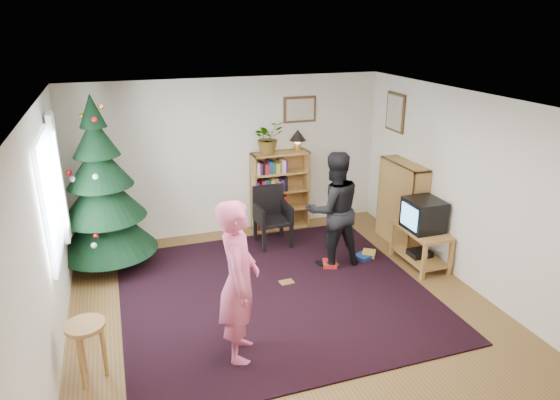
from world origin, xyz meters
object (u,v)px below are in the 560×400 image
object	(u,v)px
tv_stand	(421,244)
person_standing	(239,282)
bookshelf_back	(280,190)
potted_plant	(268,137)
person_by_chair	(333,210)
table_lamp	(298,137)
stool	(86,337)
picture_right	(395,112)
crt_tv	(424,215)
picture_back	(300,109)
armchair	(271,213)
christmas_tree	(103,199)
bookshelf_right	(402,203)

from	to	relation	value
tv_stand	person_standing	distance (m)	3.21
bookshelf_back	tv_stand	bearing A→B (deg)	-53.19
bookshelf_back	person_standing	size ratio (longest dim) A/B	0.75
bookshelf_back	person_standing	world-z (taller)	person_standing
potted_plant	bookshelf_back	bearing A→B (deg)	0.00
person_standing	person_by_chair	world-z (taller)	person_standing
table_lamp	stool	bearing A→B (deg)	-137.52
bookshelf_back	potted_plant	size ratio (longest dim) A/B	2.47
picture_right	crt_tv	bearing A→B (deg)	-100.83
potted_plant	table_lamp	bearing A→B (deg)	0.00
potted_plant	stool	bearing A→B (deg)	-132.77
picture_back	bookshelf_back	world-z (taller)	picture_back
person_standing	person_by_chair	distance (m)	2.37
bookshelf_back	potted_plant	bearing A→B (deg)	180.00
crt_tv	armchair	bearing A→B (deg)	141.96
bookshelf_back	crt_tv	distance (m)	2.42
stool	person_by_chair	bearing A→B (deg)	24.59
stool	table_lamp	bearing A→B (deg)	42.48
potted_plant	armchair	bearing A→B (deg)	-103.98
stool	person_by_chair	distance (m)	3.58
potted_plant	christmas_tree	bearing A→B (deg)	-167.32
armchair	picture_back	bearing A→B (deg)	42.36
christmas_tree	stool	bearing A→B (deg)	-95.24
stool	table_lamp	xyz separation A→B (m)	(3.27, 2.99, 1.05)
christmas_tree	person_standing	xyz separation A→B (m)	(1.26, -2.52, -0.15)
person_by_chair	stool	bearing A→B (deg)	25.11
person_standing	tv_stand	bearing A→B (deg)	-52.37
christmas_tree	picture_back	bearing A→B (deg)	12.75
armchair	stool	distance (m)	3.60
tv_stand	stool	size ratio (longest dim) A/B	1.38
christmas_tree	person_by_chair	xyz separation A→B (m)	(3.02, -0.94, -0.19)
picture_back	stool	bearing A→B (deg)	-136.95
person_by_chair	table_lamp	world-z (taller)	person_by_chair
stool	picture_right	bearing A→B (deg)	27.22
tv_stand	picture_right	bearing A→B (deg)	79.29
bookshelf_back	bookshelf_right	distance (m)	1.97
crt_tv	person_standing	xyz separation A→B (m)	(-2.94, -1.16, 0.10)
person_standing	person_by_chair	size ratio (longest dim) A/B	1.04
picture_right	crt_tv	xyz separation A→B (m)	(-0.26, -1.35, -1.18)
picture_right	potted_plant	size ratio (longest dim) A/B	1.14
tv_stand	person_by_chair	size ratio (longest dim) A/B	0.52
picture_right	person_standing	size ratio (longest dim) A/B	0.35
bookshelf_back	armchair	bearing A→B (deg)	-121.67
picture_back	stool	distance (m)	4.81
person_by_chair	potted_plant	size ratio (longest dim) A/B	3.17
christmas_tree	tv_stand	bearing A→B (deg)	-18.01
bookshelf_back	bookshelf_right	bearing A→B (deg)	-37.13
armchair	christmas_tree	bearing A→B (deg)	179.60
tv_stand	person_standing	size ratio (longest dim) A/B	0.50
christmas_tree	crt_tv	bearing A→B (deg)	-18.02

